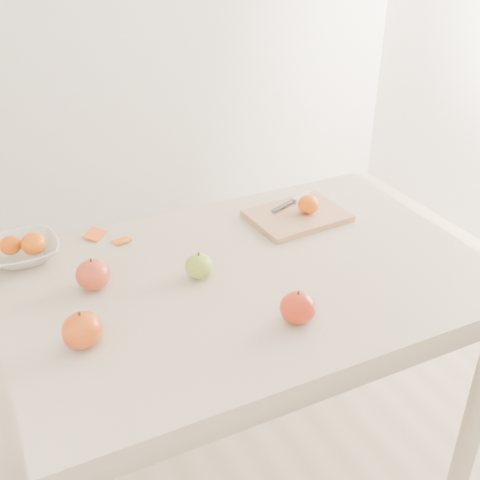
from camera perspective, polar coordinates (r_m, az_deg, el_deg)
name	(u,v)px	position (r m, az deg, el deg)	size (l,w,h in m)	color
ground	(247,471)	(2.03, 0.66, -21.09)	(3.50, 3.50, 0.00)	#C6B293
table	(248,304)	(1.58, 0.80, -6.13)	(1.20, 0.80, 0.75)	#C4B394
cutting_board	(297,216)	(1.77, 5.44, 2.29)	(0.27, 0.20, 0.02)	tan
board_tangerine	(308,204)	(1.76, 6.50, 3.39)	(0.06, 0.06, 0.05)	orange
fruit_bowl	(22,251)	(1.66, -19.94, -1.02)	(0.19, 0.19, 0.05)	silver
bowl_tangerine_near	(10,245)	(1.66, -20.95, -0.45)	(0.06, 0.06, 0.05)	#D04907
bowl_tangerine_far	(34,244)	(1.64, -18.99, -0.32)	(0.07, 0.07, 0.06)	#DF5407
orange_peel_a	(95,236)	(1.73, -13.59, 0.39)	(0.06, 0.04, 0.00)	#E44E10
orange_peel_b	(122,241)	(1.68, -11.16, -0.12)	(0.04, 0.04, 0.00)	#D9620F
paring_knife	(299,198)	(1.84, 5.60, 3.95)	(0.17, 0.07, 0.01)	silver
apple_green	(199,266)	(1.49, -3.90, -2.47)	(0.07, 0.07, 0.06)	olive
apple_red_d	(79,334)	(1.32, -14.98, -8.65)	(0.07, 0.07, 0.06)	maroon
apple_red_a	(93,275)	(1.49, -13.77, -3.20)	(0.08, 0.08, 0.07)	maroon
apple_red_b	(82,330)	(1.32, -14.74, -8.26)	(0.09, 0.09, 0.08)	#9F1A0C
apple_red_c	(298,308)	(1.35, 5.49, -6.41)	(0.08, 0.08, 0.07)	#970A0C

